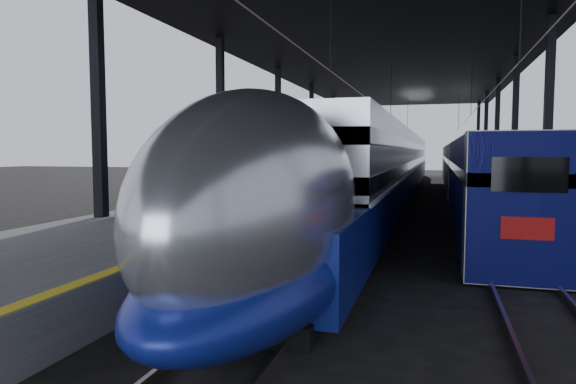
% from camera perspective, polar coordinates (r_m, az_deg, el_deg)
% --- Properties ---
extents(ground, '(160.00, 160.00, 0.00)m').
position_cam_1_polar(ground, '(11.36, -10.88, -11.89)').
color(ground, black).
rests_on(ground, ground).
extents(platform, '(6.00, 80.00, 1.00)m').
position_cam_1_polar(platform, '(31.00, 0.21, -0.43)').
color(platform, '#4C4C4F').
rests_on(platform, ground).
extents(yellow_strip, '(0.30, 80.00, 0.01)m').
position_cam_1_polar(yellow_strip, '(30.31, 5.31, 0.39)').
color(yellow_strip, yellow).
rests_on(yellow_strip, platform).
extents(rails, '(6.52, 80.00, 0.16)m').
position_cam_1_polar(rails, '(29.86, 15.15, -1.59)').
color(rails, slate).
rests_on(rails, ground).
extents(canopy, '(18.00, 75.00, 9.47)m').
position_cam_1_polar(canopy, '(30.43, 10.43, 15.70)').
color(canopy, black).
rests_on(canopy, ground).
extents(tgv_train, '(3.10, 65.20, 4.44)m').
position_cam_1_polar(tgv_train, '(36.56, 11.49, 2.72)').
color(tgv_train, '#ADAFB4').
rests_on(tgv_train, ground).
extents(second_train, '(2.67, 56.05, 3.68)m').
position_cam_1_polar(second_train, '(39.96, 19.07, 2.40)').
color(second_train, navy).
rests_on(second_train, ground).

